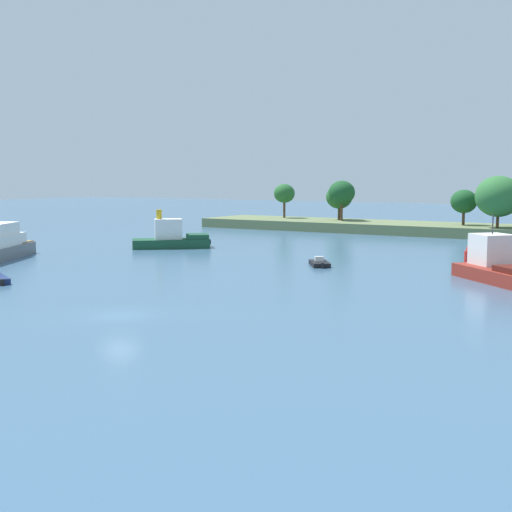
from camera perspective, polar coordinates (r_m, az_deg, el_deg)
name	(u,v)px	position (r m, az deg, el deg)	size (l,w,h in m)	color
ground_plane	(120,316)	(48.02, -10.91, -4.72)	(400.00, 400.00, 0.00)	#3D607F
treeline_island	(417,216)	(117.19, 12.79, 3.13)	(68.65, 13.55, 9.82)	#66754C
fishing_skiff	(320,263)	(73.33, 5.13, -0.60)	(3.68, 4.21, 0.95)	black
tugboat	(172,238)	(92.00, -6.75, 1.44)	(9.85, 9.30, 4.95)	#19472D
channel_buoy_red	(468,255)	(79.20, 16.63, 0.09)	(0.70, 0.70, 1.90)	red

